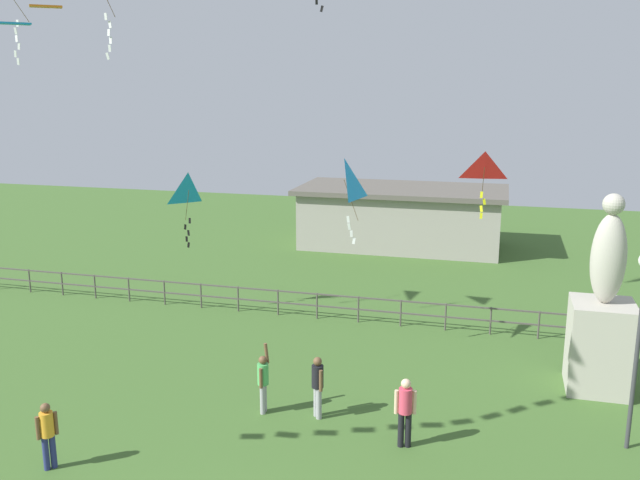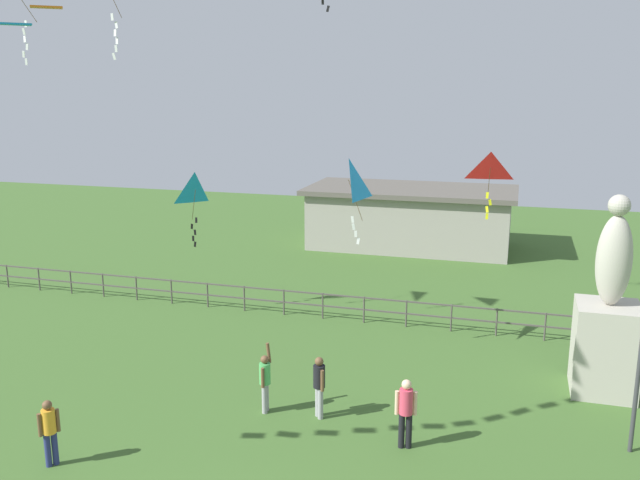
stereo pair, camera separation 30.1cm
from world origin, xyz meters
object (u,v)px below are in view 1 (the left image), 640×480
object	(u,v)px
person_0	(263,379)
person_6	(405,408)
person_4	(47,431)
statue_monument	(602,327)
kite_6	(484,169)
person_2	(318,383)
kite_0	(189,193)
kite_3	(344,182)

from	to	relation	value
person_0	person_6	distance (m)	3.77
person_4	statue_monument	bearing A→B (deg)	31.66
statue_monument	kite_6	size ratio (longest dim) A/B	2.60
person_2	person_4	distance (m)	6.25
kite_0	kite_6	world-z (taller)	kite_6
person_6	person_4	bearing A→B (deg)	-158.06
person_2	person_6	bearing A→B (deg)	-19.83
statue_monument	person_6	size ratio (longest dim) A/B	3.24
person_4	kite_6	world-z (taller)	kite_6
person_0	person_4	distance (m)	5.12
person_0	kite_6	xyz separation A→B (m)	(4.98, 6.23, 4.75)
person_0	person_2	bearing A→B (deg)	4.63
kite_0	statue_monument	bearing A→B (deg)	-11.31
person_2	kite_3	bearing A→B (deg)	94.64
person_6	kite_6	distance (m)	8.48
kite_6	person_6	bearing A→B (deg)	-100.51
kite_0	person_6	bearing A→B (deg)	-39.24
person_2	kite_6	distance (m)	8.52
person_0	person_2	size ratio (longest dim) A/B	1.12
person_6	kite_3	size ratio (longest dim) A/B	0.66
person_2	kite_0	world-z (taller)	kite_0
kite_6	statue_monument	bearing A→B (deg)	-36.90
person_6	statue_monument	bearing A→B (deg)	43.60
kite_6	person_2	bearing A→B (deg)	-120.42
person_4	person_6	bearing A→B (deg)	21.94
kite_3	kite_6	distance (m)	4.38
person_6	person_2	bearing A→B (deg)	160.17
person_2	person_0	bearing A→B (deg)	-175.37
statue_monument	person_4	size ratio (longest dim) A/B	3.53
statue_monument	kite_3	distance (m)	8.14
person_4	kite_0	distance (m)	10.75
person_4	person_6	xyz separation A→B (m)	(7.29, 2.94, 0.08)
person_0	person_6	world-z (taller)	person_0
person_4	kite_3	world-z (taller)	kite_3
person_6	kite_0	distance (m)	11.76
person_0	person_6	xyz separation A→B (m)	(3.70, -0.72, 0.06)
kite_0	kite_3	bearing A→B (deg)	-18.77
person_2	kite_0	bearing A→B (deg)	135.54
statue_monument	person_0	size ratio (longest dim) A/B	3.02
person_6	kite_6	xyz separation A→B (m)	(1.29, 6.95, 4.69)
person_2	kite_6	size ratio (longest dim) A/B	0.77
person_6	kite_6	bearing A→B (deg)	79.49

